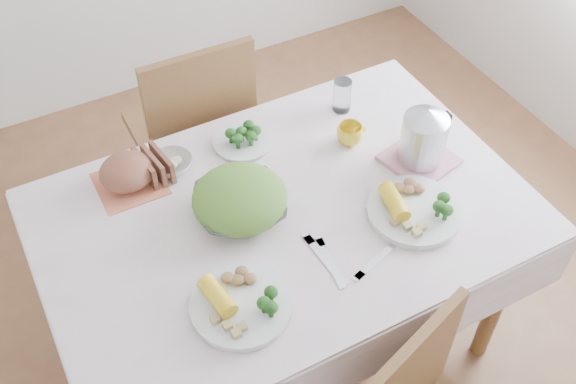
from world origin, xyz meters
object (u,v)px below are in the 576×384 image
yellow_mug (350,134)px  electric_kettle (424,134)px  dining_table (286,284)px  dinner_plate_left (241,305)px  salad_bowl (240,205)px  chair_far (190,133)px  dinner_plate_right (414,212)px

yellow_mug → electric_kettle: size_ratio=0.43×
dining_table → dinner_plate_left: 0.55m
salad_bowl → chair_far: bearing=82.1°
chair_far → yellow_mug: bearing=121.2°
yellow_mug → electric_kettle: electric_kettle is taller
chair_far → dinner_plate_right: chair_far is taller
chair_far → dinner_plate_left: chair_far is taller
dining_table → chair_far: (-0.02, 0.80, 0.09)m
yellow_mug → dinner_plate_right: bearing=-89.6°
chair_far → dinner_plate_left: 1.13m
electric_kettle → salad_bowl: bearing=170.8°
dinner_plate_left → dining_table: bearing=43.2°
dinner_plate_right → electric_kettle: 0.26m
salad_bowl → dinner_plate_right: salad_bowl is taller
dinner_plate_left → salad_bowl: bearing=64.9°
chair_far → salad_bowl: 0.82m
chair_far → dinner_plate_right: (0.37, -1.00, 0.31)m
salad_bowl → dinner_plate_left: (-0.15, -0.32, -0.02)m
dinner_plate_right → dinner_plate_left: bearing=-174.5°
dinner_plate_left → yellow_mug: (0.61, 0.43, 0.02)m
dining_table → chair_far: size_ratio=1.42×
yellow_mug → electric_kettle: 0.26m
chair_far → electric_kettle: (0.52, -0.81, 0.42)m
dining_table → yellow_mug: (0.34, 0.18, 0.42)m
yellow_mug → dinner_plate_left: bearing=-144.8°
dining_table → electric_kettle: 0.71m
dinner_plate_right → yellow_mug: bearing=90.4°
dinner_plate_left → dinner_plate_right: (0.62, 0.06, 0.00)m
dining_table → yellow_mug: bearing=27.4°
dining_table → dinner_plate_right: 0.56m
dining_table → dinner_plate_right: dinner_plate_right is taller
salad_bowl → electric_kettle: bearing=-6.7°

